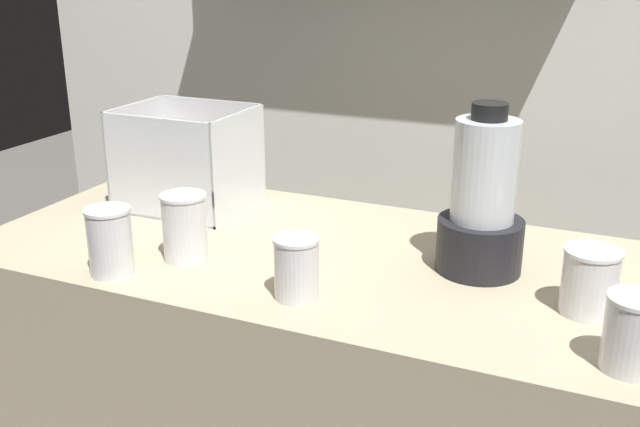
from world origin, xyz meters
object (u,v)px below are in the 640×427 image
object	(u,v)px
blender_pitcher	(482,207)
juice_cup_beet_middle	(297,271)
juice_cup_carrot_left	(185,231)
juice_cup_beet_right	(589,284)
juice_cup_orange_far_left	(111,245)
carrot_display_bin	(187,176)
juice_cup_mango_far_right	(632,338)

from	to	relation	value
blender_pitcher	juice_cup_beet_middle	bearing A→B (deg)	-137.04
juice_cup_carrot_left	juice_cup_beet_right	size ratio (longest dim) A/B	1.18
juice_cup_orange_far_left	carrot_display_bin	bearing A→B (deg)	103.28
carrot_display_bin	juice_cup_orange_far_left	bearing A→B (deg)	-76.72
juice_cup_orange_far_left	juice_cup_beet_middle	xyz separation A→B (m)	(0.35, 0.05, -0.01)
juice_cup_carrot_left	juice_cup_mango_far_right	distance (m)	0.81
juice_cup_carrot_left	juice_cup_beet_middle	bearing A→B (deg)	-13.68
carrot_display_bin	juice_cup_mango_far_right	xyz separation A→B (m)	(0.98, -0.36, -0.02)
juice_cup_carrot_left	juice_cup_beet_right	world-z (taller)	juice_cup_carrot_left
carrot_display_bin	juice_cup_orange_far_left	size ratio (longest dim) A/B	2.21
juice_cup_beet_right	carrot_display_bin	bearing A→B (deg)	167.60
juice_cup_mango_far_right	juice_cup_orange_far_left	bearing A→B (deg)	-178.14
blender_pitcher	juice_cup_orange_far_left	size ratio (longest dim) A/B	2.47
juice_cup_orange_far_left	juice_cup_beet_middle	bearing A→B (deg)	7.79
juice_cup_beet_middle	juice_cup_beet_right	world-z (taller)	juice_cup_beet_right
juice_cup_orange_far_left	juice_cup_carrot_left	distance (m)	0.14
juice_cup_orange_far_left	juice_cup_carrot_left	bearing A→B (deg)	53.01
blender_pitcher	juice_cup_orange_far_left	world-z (taller)	blender_pitcher
blender_pitcher	juice_cup_beet_right	bearing A→B (deg)	-26.73
juice_cup_carrot_left	juice_cup_mango_far_right	bearing A→B (deg)	-6.05
carrot_display_bin	juice_cup_mango_far_right	world-z (taller)	carrot_display_bin
juice_cup_orange_far_left	juice_cup_mango_far_right	bearing A→B (deg)	1.86
juice_cup_beet_middle	carrot_display_bin	bearing A→B (deg)	142.60
carrot_display_bin	juice_cup_beet_middle	xyz separation A→B (m)	(0.45, -0.34, -0.02)
juice_cup_carrot_left	juice_cup_beet_right	bearing A→B (deg)	5.92
blender_pitcher	juice_cup_beet_right	xyz separation A→B (m)	(0.20, -0.10, -0.07)
blender_pitcher	juice_cup_beet_right	world-z (taller)	blender_pitcher
juice_cup_orange_far_left	juice_cup_beet_right	xyz separation A→B (m)	(0.82, 0.19, -0.01)
juice_cup_orange_far_left	juice_cup_mango_far_right	xyz separation A→B (m)	(0.89, 0.03, -0.01)
juice_cup_beet_middle	juice_cup_mango_far_right	bearing A→B (deg)	-2.11
blender_pitcher	juice_cup_mango_far_right	distance (m)	0.39
carrot_display_bin	blender_pitcher	distance (m)	0.72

